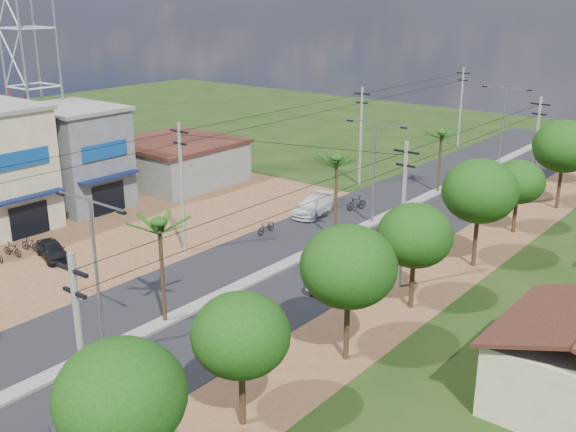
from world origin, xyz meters
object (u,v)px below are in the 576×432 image
at_px(car_white_far, 313,206).
at_px(car_parked_dark, 52,250).
at_px(car_red_near, 127,368).
at_px(car_silver_mid, 332,273).

relative_size(car_white_far, car_parked_dark, 1.31).
bearing_deg(car_parked_dark, car_red_near, -95.26).
bearing_deg(car_red_near, car_white_far, -84.64).
bearing_deg(car_white_far, car_silver_mid, -60.16).
distance_m(car_red_near, car_white_far, 26.19).
height_order(car_silver_mid, car_parked_dark, car_silver_mid).
distance_m(car_silver_mid, car_white_far, 13.79).
relative_size(car_red_near, car_parked_dark, 1.07).
bearing_deg(car_silver_mid, car_red_near, 68.28).
relative_size(car_red_near, car_white_far, 0.81).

